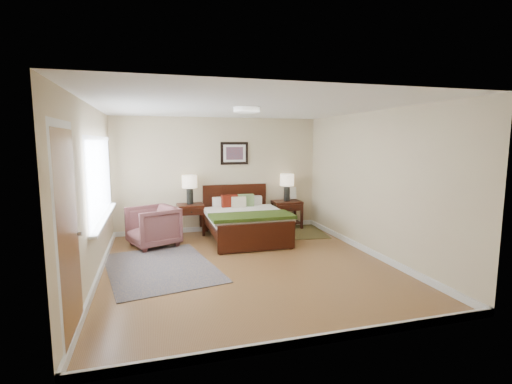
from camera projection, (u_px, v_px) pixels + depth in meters
The scene contains 18 objects.
floor at pixel (247, 265), 5.99m from camera, with size 5.00×5.00×0.00m, color brown.
back_wall at pixel (219, 175), 8.20m from camera, with size 4.50×0.04×2.50m, color beige.
front_wall at pixel (314, 220), 3.43m from camera, with size 4.50×0.04×2.50m, color beige.
left_wall at pixel (92, 194), 5.21m from camera, with size 0.04×5.00×2.50m, color beige.
right_wall at pixel (372, 184), 6.43m from camera, with size 0.04×5.00×2.50m, color beige.
ceiling at pixel (247, 107), 5.65m from camera, with size 4.50×5.00×0.02m, color white.
window at pixel (102, 180), 5.88m from camera, with size 0.11×2.72×1.32m.
door at pixel (68, 236), 3.57m from camera, with size 0.06×1.00×2.18m.
ceil_fixture at pixel (247, 109), 5.65m from camera, with size 0.44×0.44×0.08m.
bed at pixel (244, 216), 7.52m from camera, with size 1.56×1.87×1.01m.
wall_art at pixel (234, 153), 8.20m from camera, with size 0.62×0.05×0.50m.
nightstand_left at pixel (190, 210), 7.88m from camera, with size 0.55×0.50×0.66m.
nightstand_right at pixel (287, 212), 8.50m from camera, with size 0.63×0.48×0.63m.
lamp_left at pixel (190, 184), 7.82m from camera, with size 0.31×0.31×0.61m.
lamp_right at pixel (287, 183), 8.42m from camera, with size 0.31×0.31×0.61m.
armchair at pixel (153, 226), 7.02m from camera, with size 0.82×0.84×0.76m, color brown.
rug_persian at pixel (161, 267), 5.85m from camera, with size 1.56×2.20×0.01m, color #0E2246.
rug_navy at pixel (303, 232), 8.17m from camera, with size 0.86×1.29×0.01m, color black.
Camera 1 is at (-1.44, -5.59, 1.97)m, focal length 26.00 mm.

